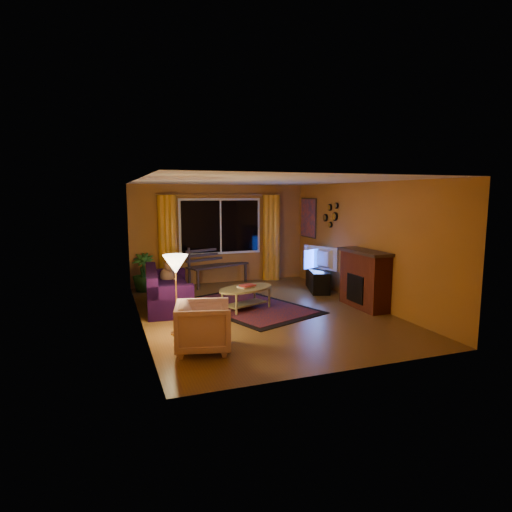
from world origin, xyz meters
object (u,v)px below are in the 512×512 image
object	(u,v)px
armchair	(204,324)
tv_console	(318,280)
bench	(218,275)
coffee_table	(246,298)
floor_lamp	(176,296)
sofa	(168,288)

from	to	relation	value
armchair	tv_console	world-z (taller)	armchair
bench	coffee_table	bearing A→B (deg)	-112.76
armchair	floor_lamp	distance (m)	0.93
bench	floor_lamp	size ratio (longest dim) A/B	1.27
sofa	floor_lamp	bearing A→B (deg)	-88.76
sofa	coffee_table	size ratio (longest dim) A/B	1.59
tv_console	floor_lamp	bearing A→B (deg)	-131.69
bench	sofa	bearing A→B (deg)	-150.56
bench	sofa	world-z (taller)	sofa
armchair	floor_lamp	xyz separation A→B (m)	(-0.24, 0.87, 0.24)
sofa	coffee_table	bearing A→B (deg)	-21.37
sofa	armchair	bearing A→B (deg)	-82.21
bench	tv_console	size ratio (longest dim) A/B	1.36
bench	armchair	bearing A→B (deg)	-127.94
bench	tv_console	xyz separation A→B (m)	(2.05, -1.43, 0.00)
tv_console	coffee_table	bearing A→B (deg)	-135.17
bench	sofa	size ratio (longest dim) A/B	0.83
coffee_table	tv_console	size ratio (longest dim) A/B	1.03
coffee_table	armchair	bearing A→B (deg)	-123.91
floor_lamp	tv_console	size ratio (longest dim) A/B	1.08
floor_lamp	coffee_table	world-z (taller)	floor_lamp
sofa	armchair	distance (m)	2.63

